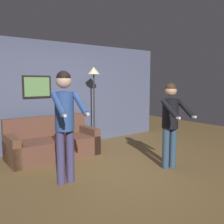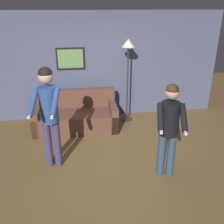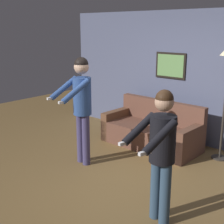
% 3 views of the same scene
% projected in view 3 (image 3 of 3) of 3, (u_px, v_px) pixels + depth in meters
% --- Properties ---
extents(ground_plane, '(12.00, 12.00, 0.00)m').
position_uv_depth(ground_plane, '(121.00, 182.00, 4.72)').
color(ground_plane, brown).
extents(back_wall_assembly, '(6.40, 0.09, 2.60)m').
position_uv_depth(back_wall_assembly, '(196.00, 79.00, 6.04)').
color(back_wall_assembly, '#505774').
rests_on(back_wall_assembly, ground_plane).
extents(couch, '(1.92, 0.90, 0.87)m').
position_uv_depth(couch, '(152.00, 132.00, 6.12)').
color(couch, brown).
rests_on(couch, ground_plane).
extents(person_standing_left, '(0.50, 0.72, 1.81)m').
position_uv_depth(person_standing_left, '(81.00, 100.00, 5.10)').
color(person_standing_left, '#413B67').
rests_on(person_standing_left, ground_plane).
extents(person_standing_right, '(0.53, 0.67, 1.62)m').
position_uv_depth(person_standing_right, '(161.00, 146.00, 3.53)').
color(person_standing_right, '#304861').
rests_on(person_standing_right, ground_plane).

